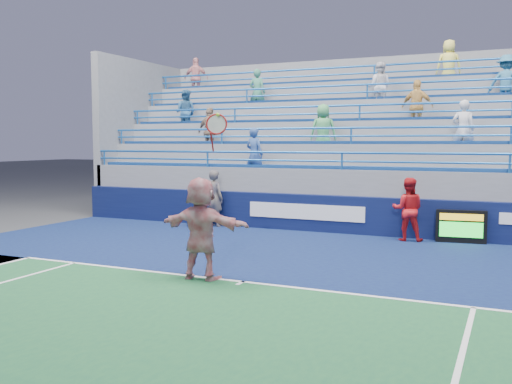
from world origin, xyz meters
The scene contains 8 objects.
ground centered at (0.00, 0.00, 0.00)m, with size 120.00×120.00×0.00m, color #333538.
sponsor_wall centered at (0.00, 6.50, 0.55)m, with size 18.00×0.32×1.10m.
bleacher_stand centered at (0.00, 10.27, 1.54)m, with size 18.00×5.60×6.13m.
serve_speed_board centered at (3.39, 6.19, 0.44)m, with size 1.28×0.27×0.88m.
judge_chair centered at (-4.41, 5.92, 0.29)m, with size 0.53×0.53×0.90m.
tennis_player centered at (-0.85, -0.09, 1.00)m, with size 1.87×0.63×3.20m.
line_judge centered at (-3.94, 6.15, 0.90)m, with size 0.65×0.43×1.79m, color #141839.
ball_girl centered at (2.05, 5.98, 0.86)m, with size 0.83×0.65×1.72m, color red.
Camera 1 is at (4.61, -9.55, 2.66)m, focal length 40.00 mm.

